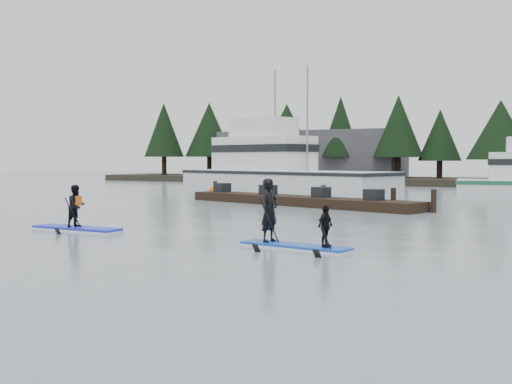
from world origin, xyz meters
The scene contains 10 objects.
ground centered at (0.00, 0.00, 0.00)m, with size 160.00×160.00×0.00m, color gray.
far_shore centered at (0.00, 42.00, 0.30)m, with size 70.00×8.00×0.60m, color #2D281E.
treeline centered at (0.00, 42.00, 0.00)m, with size 60.00×4.00×8.00m, color black, non-canonical shape.
waterfront_building centered at (-14.00, 44.00, 2.50)m, with size 18.00×6.00×5.00m, color #4C4C51.
fishing_boat_large centered at (-11.26, 31.04, 0.80)m, with size 19.29×10.43×10.39m.
floating_dock centered at (-2.14, 14.43, 0.23)m, with size 13.59×1.81×0.45m, color black.
buoy_b centered at (-0.98, 22.90, 0.00)m, with size 0.56×0.56×0.56m, color orange.
buoy_a centered at (-12.98, 23.93, 0.00)m, with size 0.50×0.50×0.50m, color orange.
paddleboard_solo centered at (-3.84, 0.94, 0.51)m, with size 3.26×1.12×1.89m.
paddleboard_duo centered at (3.83, 0.52, 0.62)m, with size 3.12×1.39×2.33m.
Camera 1 is at (10.82, -14.47, 2.31)m, focal length 45.00 mm.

